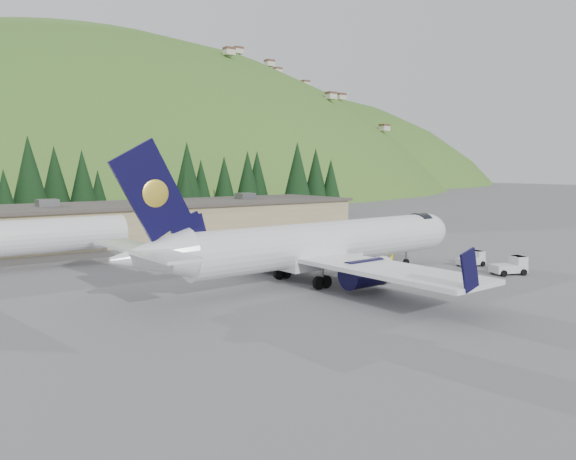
{
  "coord_description": "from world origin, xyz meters",
  "views": [
    {
      "loc": [
        -32.69,
        -38.5,
        10.17
      ],
      "look_at": [
        0.0,
        6.0,
        4.0
      ],
      "focal_mm": 35.0,
      "sensor_mm": 36.0,
      "label": 1
    }
  ],
  "objects_px": {
    "baggage_tug_b": "(511,266)",
    "terminal_building": "(124,222)",
    "ramp_worker": "(391,261)",
    "baggage_tug_a": "(473,259)",
    "airliner": "(318,245)"
  },
  "relations": [
    {
      "from": "baggage_tug_b",
      "to": "terminal_building",
      "type": "distance_m",
      "value": 51.01
    },
    {
      "from": "ramp_worker",
      "to": "baggage_tug_b",
      "type": "bearing_deg",
      "value": 124.39
    },
    {
      "from": "baggage_tug_a",
      "to": "ramp_worker",
      "type": "bearing_deg",
      "value": 163.0
    },
    {
      "from": "airliner",
      "to": "baggage_tug_a",
      "type": "height_order",
      "value": "airliner"
    },
    {
      "from": "terminal_building",
      "to": "ramp_worker",
      "type": "distance_m",
      "value": 40.33
    },
    {
      "from": "airliner",
      "to": "baggage_tug_a",
      "type": "xyz_separation_m",
      "value": [
        17.87,
        -3.49,
        -2.57
      ]
    },
    {
      "from": "baggage_tug_b",
      "to": "ramp_worker",
      "type": "height_order",
      "value": "baggage_tug_b"
    },
    {
      "from": "baggage_tug_a",
      "to": "terminal_building",
      "type": "distance_m",
      "value": 46.94
    },
    {
      "from": "baggage_tug_a",
      "to": "airliner",
      "type": "bearing_deg",
      "value": 174.79
    },
    {
      "from": "terminal_building",
      "to": "ramp_worker",
      "type": "bearing_deg",
      "value": -70.56
    },
    {
      "from": "airliner",
      "to": "ramp_worker",
      "type": "xyz_separation_m",
      "value": [
        9.48,
        0.05,
        -2.41
      ]
    },
    {
      "from": "baggage_tug_a",
      "to": "terminal_building",
      "type": "relative_size",
      "value": 0.04
    },
    {
      "from": "baggage_tug_a",
      "to": "ramp_worker",
      "type": "relative_size",
      "value": 1.77
    },
    {
      "from": "baggage_tug_b",
      "to": "airliner",
      "type": "bearing_deg",
      "value": 174.43
    },
    {
      "from": "terminal_building",
      "to": "baggage_tug_a",
      "type": "bearing_deg",
      "value": -62.3
    }
  ]
}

